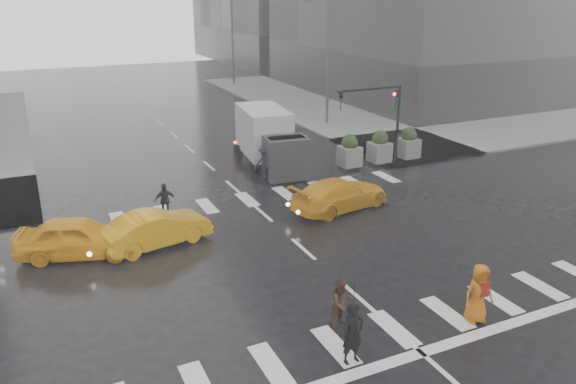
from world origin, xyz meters
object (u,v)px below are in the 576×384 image
taxi_front (78,237)px  pedestrian_brown (341,303)px  traffic_signal_pole (384,109)px  pedestrian_orange (479,293)px  box_truck (269,138)px  taxi_mid (156,229)px

taxi_front → pedestrian_brown: bearing=-123.0°
traffic_signal_pole → pedestrian_orange: (-6.49, -14.70, -2.27)m
traffic_signal_pole → box_truck: size_ratio=0.74×
traffic_signal_pole → pedestrian_orange: bearing=-113.8°
pedestrian_orange → traffic_signal_pole: bearing=77.3°
traffic_signal_pole → taxi_mid: size_ratio=1.05×
traffic_signal_pole → pedestrian_brown: 16.90m
taxi_front → traffic_signal_pole: bearing=-55.5°
traffic_signal_pole → pedestrian_orange: 16.23m
taxi_front → taxi_mid: 2.89m
pedestrian_brown → pedestrian_orange: (3.84, -1.55, 0.18)m
pedestrian_brown → taxi_mid: (-3.71, 7.90, -0.06)m
taxi_mid → box_truck: (8.04, 7.42, 1.02)m
box_truck → pedestrian_brown: bearing=-98.4°
pedestrian_brown → taxi_front: bearing=121.5°
taxi_front → taxi_mid: bearing=-78.1°
pedestrian_brown → traffic_signal_pole: bearing=44.7°
box_truck → traffic_signal_pole: bearing=-12.5°
taxi_mid → box_truck: size_ratio=0.70×
pedestrian_brown → pedestrian_orange: pedestrian_orange is taller
pedestrian_orange → box_truck: bearing=99.5°
taxi_mid → box_truck: 10.99m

